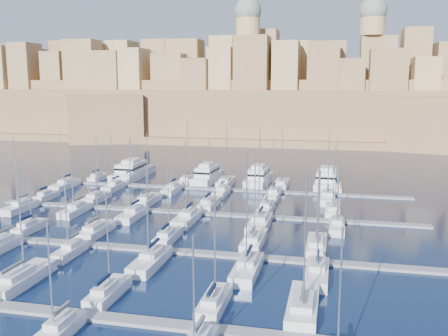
% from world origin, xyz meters
% --- Properties ---
extents(ground, '(600.00, 600.00, 0.00)m').
position_xyz_m(ground, '(0.00, 0.00, 0.00)').
color(ground, black).
rests_on(ground, ground).
extents(pontoon_near, '(84.00, 2.00, 0.40)m').
position_xyz_m(pontoon_near, '(0.00, -34.00, 0.20)').
color(pontoon_near, slate).
rests_on(pontoon_near, ground).
extents(pontoon_mid_near, '(84.00, 2.00, 0.40)m').
position_xyz_m(pontoon_mid_near, '(0.00, -12.00, 0.20)').
color(pontoon_mid_near, slate).
rests_on(pontoon_mid_near, ground).
extents(pontoon_mid_far, '(84.00, 2.00, 0.40)m').
position_xyz_m(pontoon_mid_far, '(0.00, 10.00, 0.20)').
color(pontoon_mid_far, slate).
rests_on(pontoon_mid_far, ground).
extents(pontoon_far, '(84.00, 2.00, 0.40)m').
position_xyz_m(pontoon_far, '(0.00, 32.00, 0.20)').
color(pontoon_far, slate).
rests_on(pontoon_far, ground).
extents(sailboat_2, '(3.30, 11.00, 16.18)m').
position_xyz_m(sailboat_2, '(-12.92, -27.63, 0.78)').
color(sailboat_2, silver).
rests_on(sailboat_2, ground).
extents(sailboat_3, '(2.50, 8.33, 12.94)m').
position_xyz_m(sailboat_3, '(-0.52, -28.94, 0.73)').
color(sailboat_3, silver).
rests_on(sailboat_3, ground).
extents(sailboat_4, '(2.54, 8.46, 13.66)m').
position_xyz_m(sailboat_4, '(12.32, -28.88, 0.74)').
color(sailboat_4, silver).
rests_on(sailboat_4, ground).
extents(sailboat_5, '(3.22, 10.74, 15.68)m').
position_xyz_m(sailboat_5, '(22.12, -27.76, 0.77)').
color(sailboat_5, silver).
rests_on(sailboat_5, ground).
extents(sailboat_9, '(2.38, 7.93, 12.36)m').
position_xyz_m(sailboat_9, '(-1.24, -38.86, 0.72)').
color(sailboat_9, silver).
rests_on(sailboat_9, ground).
extents(sailboat_13, '(2.33, 7.76, 11.47)m').
position_xyz_m(sailboat_13, '(-25.31, -7.22, 0.71)').
color(sailboat_13, silver).
rests_on(sailboat_13, ground).
extents(sailboat_14, '(2.80, 9.32, 13.81)m').
position_xyz_m(sailboat_14, '(-13.40, -6.46, 0.74)').
color(sailboat_14, silver).
rests_on(sailboat_14, ground).
extents(sailboat_15, '(2.49, 8.30, 11.90)m').
position_xyz_m(sailboat_15, '(-0.69, -6.96, 0.72)').
color(sailboat_15, silver).
rests_on(sailboat_15, ground).
extents(sailboat_16, '(2.96, 9.86, 15.18)m').
position_xyz_m(sailboat_16, '(13.11, -6.19, 0.76)').
color(sailboat_16, silver).
rests_on(sailboat_16, ground).
extents(sailboat_17, '(2.86, 9.55, 14.72)m').
position_xyz_m(sailboat_17, '(22.72, -6.34, 0.75)').
color(sailboat_17, silver).
rests_on(sailboat_17, ground).
extents(sailboat_20, '(2.28, 7.61, 12.50)m').
position_xyz_m(sailboat_20, '(-12.38, -16.70, 0.72)').
color(sailboat_20, silver).
rests_on(sailboat_20, ground).
extents(sailboat_21, '(3.08, 10.26, 14.55)m').
position_xyz_m(sailboat_21, '(0.57, -18.01, 0.76)').
color(sailboat_21, silver).
rests_on(sailboat_21, ground).
extents(sailboat_22, '(3.07, 10.23, 16.78)m').
position_xyz_m(sailboat_22, '(14.14, -17.99, 0.78)').
color(sailboat_22, silver).
rests_on(sailboat_22, ground).
extents(sailboat_23, '(2.86, 9.54, 14.67)m').
position_xyz_m(sailboat_23, '(23.25, -17.65, 0.75)').
color(sailboat_23, silver).
rests_on(sailboat_23, ground).
extents(sailboat_24, '(2.18, 7.28, 11.51)m').
position_xyz_m(sailboat_24, '(-35.80, 14.54, 0.71)').
color(sailboat_24, silver).
rests_on(sailboat_24, ground).
extents(sailboat_25, '(2.71, 9.02, 13.64)m').
position_xyz_m(sailboat_25, '(-24.37, 15.40, 0.74)').
color(sailboat_25, silver).
rests_on(sailboat_25, ground).
extents(sailboat_26, '(2.85, 9.50, 15.09)m').
position_xyz_m(sailboat_26, '(-12.99, 15.63, 0.76)').
color(sailboat_26, silver).
rests_on(sailboat_26, ground).
extents(sailboat_27, '(2.85, 9.49, 14.21)m').
position_xyz_m(sailboat_27, '(0.36, 15.63, 0.75)').
color(sailboat_27, silver).
rests_on(sailboat_27, ground).
extents(sailboat_28, '(2.61, 8.69, 12.40)m').
position_xyz_m(sailboat_28, '(12.12, 15.23, 0.73)').
color(sailboat_28, silver).
rests_on(sailboat_28, ground).
extents(sailboat_29, '(2.75, 9.18, 13.28)m').
position_xyz_m(sailboat_29, '(24.92, 15.48, 0.74)').
color(sailboat_29, silver).
rests_on(sailboat_29, ground).
extents(sailboat_30, '(2.83, 9.42, 15.12)m').
position_xyz_m(sailboat_30, '(-35.32, 4.41, 0.76)').
color(sailboat_30, silver).
rests_on(sailboat_30, ground).
extents(sailboat_31, '(2.64, 8.79, 12.61)m').
position_xyz_m(sailboat_31, '(-23.52, 4.72, 0.73)').
color(sailboat_31, silver).
rests_on(sailboat_31, ground).
extents(sailboat_32, '(2.85, 9.49, 14.85)m').
position_xyz_m(sailboat_32, '(-11.50, 4.37, 0.75)').
color(sailboat_32, silver).
rests_on(sailboat_32, ground).
extents(sailboat_33, '(3.07, 10.24, 15.05)m').
position_xyz_m(sailboat_33, '(-0.84, 4.00, 0.76)').
color(sailboat_33, silver).
rests_on(sailboat_33, ground).
extents(sailboat_34, '(3.29, 10.98, 17.61)m').
position_xyz_m(sailboat_34, '(12.49, 3.64, 0.79)').
color(sailboat_34, silver).
rests_on(sailboat_34, ground).
extents(sailboat_35, '(2.54, 8.48, 12.77)m').
position_xyz_m(sailboat_35, '(25.69, 4.87, 0.73)').
color(sailboat_35, silver).
rests_on(sailboat_35, ground).
extents(sailboat_36, '(2.30, 7.68, 11.86)m').
position_xyz_m(sailboat_36, '(-34.88, 36.74, 0.71)').
color(sailboat_36, silver).
rests_on(sailboat_36, ground).
extents(sailboat_37, '(2.51, 8.36, 12.67)m').
position_xyz_m(sailboat_37, '(-25.90, 37.07, 0.73)').
color(sailboat_37, silver).
rests_on(sailboat_37, ground).
extents(sailboat_38, '(2.86, 9.52, 16.53)m').
position_xyz_m(sailboat_38, '(-10.92, 37.64, 0.77)').
color(sailboat_38, silver).
rests_on(sailboat_38, ground).
extents(sailboat_39, '(3.05, 10.18, 15.42)m').
position_xyz_m(sailboat_39, '(-1.15, 37.97, 0.76)').
color(sailboat_39, silver).
rests_on(sailboat_39, ground).
extents(sailboat_40, '(3.11, 10.37, 14.24)m').
position_xyz_m(sailboat_40, '(12.53, 38.06, 0.76)').
color(sailboat_40, silver).
rests_on(sailboat_40, ground).
extents(sailboat_41, '(2.55, 8.51, 12.93)m').
position_xyz_m(sailboat_41, '(25.42, 37.14, 0.73)').
color(sailboat_41, silver).
rests_on(sailboat_41, ground).
extents(sailboat_42, '(3.08, 10.28, 15.04)m').
position_xyz_m(sailboat_42, '(-38.06, 25.99, 0.76)').
color(sailboat_42, silver).
rests_on(sailboat_42, ground).
extents(sailboat_43, '(2.54, 8.47, 13.56)m').
position_xyz_m(sailboat_43, '(-25.81, 26.87, 0.74)').
color(sailboat_43, silver).
rests_on(sailboat_43, ground).
extents(sailboat_44, '(2.56, 8.55, 11.55)m').
position_xyz_m(sailboat_44, '(-11.39, 26.84, 0.72)').
color(sailboat_44, silver).
rests_on(sailboat_44, ground).
extents(sailboat_45, '(2.59, 8.62, 11.49)m').
position_xyz_m(sailboat_45, '(0.36, 26.80, 0.72)').
color(sailboat_45, silver).
rests_on(sailboat_45, ground).
extents(sailboat_46, '(2.80, 9.34, 13.73)m').
position_xyz_m(sailboat_46, '(12.06, 26.45, 0.74)').
color(sailboat_46, silver).
rests_on(sailboat_46, ground).
extents(sailboat_47, '(3.10, 10.33, 15.62)m').
position_xyz_m(sailboat_47, '(23.72, 25.96, 0.77)').
color(sailboat_47, silver).
rests_on(sailboat_47, ground).
extents(motor_yacht_a, '(6.07, 19.50, 5.25)m').
position_xyz_m(motor_yacht_a, '(-27.80, 42.84, 1.73)').
color(motor_yacht_a, silver).
rests_on(motor_yacht_a, ground).
extents(motor_yacht_b, '(5.55, 15.95, 5.25)m').
position_xyz_m(motor_yacht_b, '(-6.63, 41.05, 1.73)').
color(motor_yacht_b, silver).
rests_on(motor_yacht_b, ground).
extents(motor_yacht_c, '(5.53, 16.42, 5.25)m').
position_xyz_m(motor_yacht_c, '(6.57, 41.30, 1.73)').
color(motor_yacht_c, silver).
rests_on(motor_yacht_c, ground).
extents(motor_yacht_d, '(5.75, 17.56, 5.25)m').
position_xyz_m(motor_yacht_d, '(23.20, 41.86, 1.73)').
color(motor_yacht_d, silver).
rests_on(motor_yacht_d, ground).
extents(fortified_city, '(460.00, 108.95, 59.52)m').
position_xyz_m(fortified_city, '(-0.19, 155.26, 14.74)').
color(fortified_city, brown).
rests_on(fortified_city, ground).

